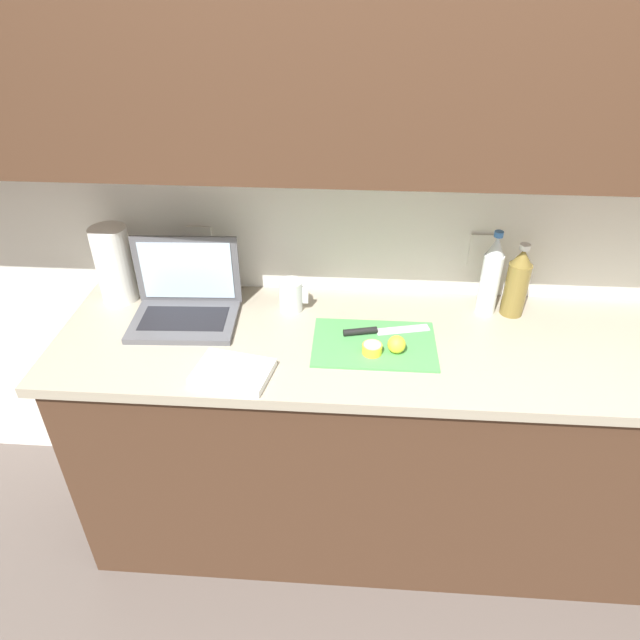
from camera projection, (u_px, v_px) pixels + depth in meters
name	position (u px, v px, depth m)	size (l,w,h in m)	color
ground_plane	(403.00, 523.00, 2.33)	(12.00, 12.00, 0.00)	#564C47
wall_back	(442.00, 116.00, 1.66)	(5.20, 0.38, 2.60)	white
counter_unit	(419.00, 441.00, 2.07)	(2.40, 0.62, 0.91)	#472D1E
laptop	(186.00, 300.00, 1.92)	(0.36, 0.27, 0.26)	#515156
cutting_board	(374.00, 344.00, 1.81)	(0.39, 0.26, 0.01)	#4C9E51
knife	(371.00, 331.00, 1.85)	(0.29, 0.09, 0.02)	silver
lemon_half_cut	(372.00, 349.00, 1.76)	(0.06, 0.06, 0.03)	yellow
lemon_whole_beside	(397.00, 344.00, 1.75)	(0.06, 0.06, 0.06)	yellow
bottle_green_soda	(517.00, 283.00, 1.90)	(0.08, 0.08, 0.26)	olive
bottle_oil_tall	(491.00, 277.00, 1.90)	(0.07, 0.07, 0.30)	silver
measuring_cup	(291.00, 295.00, 1.96)	(0.10, 0.08, 0.11)	silver
paper_towel_roll	(115.00, 264.00, 1.98)	(0.13, 0.13, 0.27)	white
dish_towel	(233.00, 372.00, 1.68)	(0.22, 0.16, 0.02)	white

